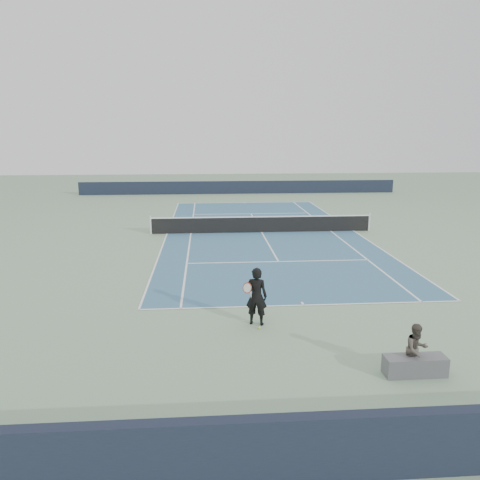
{
  "coord_description": "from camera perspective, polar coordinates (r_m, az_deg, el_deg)",
  "views": [
    {
      "loc": [
        -3.23,
        -26.52,
        5.68
      ],
      "look_at": [
        -1.76,
        -6.66,
        1.1
      ],
      "focal_mm": 35.0,
      "sensor_mm": 36.0,
      "label": 1
    }
  ],
  "objects": [
    {
      "name": "windscreen_near",
      "position": [
        8.96,
        19.25,
        -22.39
      ],
      "size": [
        30.0,
        0.25,
        1.2
      ],
      "primitive_type": "cube",
      "color": "black",
      "rests_on": "ground"
    },
    {
      "name": "court_surface",
      "position": [
        27.31,
        2.65,
        0.94
      ],
      "size": [
        10.97,
        23.77,
        0.01
      ],
      "primitive_type": "cube",
      "color": "#366281",
      "rests_on": "ground"
    },
    {
      "name": "tennis_ball",
      "position": [
        14.1,
        2.37,
        -10.65
      ],
      "size": [
        0.07,
        0.07,
        0.07
      ],
      "primitive_type": "sphere",
      "color": "yellow",
      "rests_on": "ground"
    },
    {
      "name": "ground",
      "position": [
        27.32,
        2.65,
        0.93
      ],
      "size": [
        80.0,
        80.0,
        0.0
      ],
      "primitive_type": "plane",
      "color": "gray"
    },
    {
      "name": "spectator_bench",
      "position": [
        12.23,
        20.62,
        -13.21
      ],
      "size": [
        1.55,
        0.82,
        1.29
      ],
      "color": "#545459",
      "rests_on": "ground"
    },
    {
      "name": "tennis_player",
      "position": [
        14.13,
        2.0,
        -6.85
      ],
      "size": [
        0.84,
        0.65,
        1.79
      ],
      "color": "black",
      "rests_on": "ground"
    },
    {
      "name": "windscreen_far",
      "position": [
        44.81,
        -0.07,
        6.44
      ],
      "size": [
        30.0,
        0.25,
        1.2
      ],
      "primitive_type": "cube",
      "color": "black",
      "rests_on": "ground"
    },
    {
      "name": "tennis_net",
      "position": [
        27.22,
        2.66,
        1.97
      ],
      "size": [
        12.9,
        0.1,
        1.07
      ],
      "color": "silver",
      "rests_on": "ground"
    }
  ]
}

